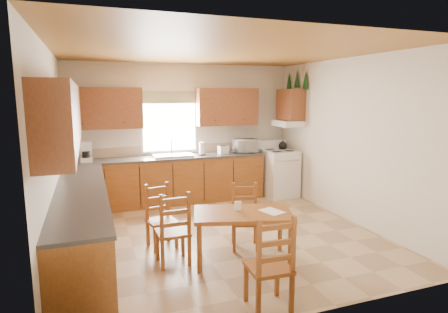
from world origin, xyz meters
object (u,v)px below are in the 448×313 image
object	(u,v)px
chair_near_left	(173,227)
stove	(279,174)
dining_table	(242,237)
chair_near_right	(269,261)
chair_far_left	(161,217)
microwave	(246,146)
chair_far_right	(245,217)

from	to	relation	value
chair_near_left	stove	bearing A→B (deg)	-140.52
dining_table	chair_near_right	size ratio (longest dim) A/B	1.25
chair_far_left	chair_near_right	bearing A→B (deg)	-80.02
chair_near_left	chair_near_right	bearing A→B (deg)	116.36
stove	chair_near_left	size ratio (longest dim) A/B	1.01
dining_table	chair_near_right	distance (m)	1.08
chair_near_left	chair_far_left	bearing A→B (deg)	-87.32
microwave	stove	bearing A→B (deg)	-24.42
dining_table	chair_near_left	xyz separation A→B (m)	(-0.84, 0.25, 0.14)
chair_near_left	chair_far_left	size ratio (longest dim) A/B	1.08
chair_far_right	stove	bearing A→B (deg)	70.90
chair_near_left	chair_near_right	xyz separation A→B (m)	(0.68, -1.30, 0.02)
microwave	chair_near_left	size ratio (longest dim) A/B	0.48
chair_far_left	chair_near_left	bearing A→B (deg)	-97.24
microwave	dining_table	xyz separation A→B (m)	(-1.28, -2.89, -0.73)
dining_table	chair_far_left	size ratio (longest dim) A/B	1.39
stove	chair_far_left	xyz separation A→B (m)	(-2.81, -1.82, -0.04)
microwave	chair_near_right	distance (m)	4.23
microwave	dining_table	size ratio (longest dim) A/B	0.37
chair_near_left	chair_near_right	world-z (taller)	chair_near_right
dining_table	chair_far_right	size ratio (longest dim) A/B	1.37
stove	chair_near_left	world-z (taller)	stove
chair_near_left	chair_far_left	xyz separation A→B (m)	(-0.04, 0.56, -0.03)
chair_far_right	chair_near_left	bearing A→B (deg)	-154.20
chair_near_right	chair_far_left	world-z (taller)	chair_near_right
stove	dining_table	distance (m)	3.26
chair_near_right	chair_far_right	size ratio (longest dim) A/B	1.10
dining_table	chair_far_right	xyz separation A→B (m)	(0.20, 0.38, 0.12)
dining_table	chair_near_left	bearing A→B (deg)	179.64
microwave	dining_table	distance (m)	3.24
stove	dining_table	bearing A→B (deg)	-127.73
dining_table	chair_near_left	world-z (taller)	chair_near_left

